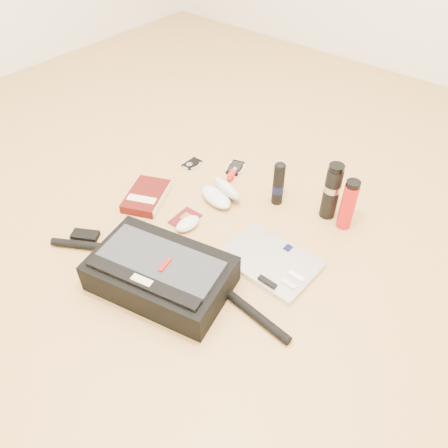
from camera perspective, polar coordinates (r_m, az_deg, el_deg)
The scene contains 14 objects.
ground at distance 1.71m, azimuth -3.05°, elevation -3.07°, with size 4.00×4.00×0.00m, color tan.
messenger_bag at distance 1.56m, azimuth -8.34°, elevation -6.36°, with size 0.97×0.40×0.14m.
laptop at distance 1.65m, azimuth 5.99°, elevation -4.79°, with size 0.35×0.25×0.03m.
book at distance 1.94m, azimuth -10.07°, elevation 3.59°, with size 0.23×0.27×0.04m.
passport at distance 1.83m, azimuth -5.08°, elevation 0.69°, with size 0.09×0.13×0.01m.
mouse at distance 1.78m, azimuth -4.75°, elevation 0.04°, with size 0.07×0.12×0.04m.
sunglasses_case at distance 1.90m, azimuth -0.37°, elevation 4.09°, with size 0.21×0.19×0.10m.
ipod at distance 2.13m, azimuth -4.23°, elevation 7.90°, with size 0.08×0.09×0.01m.
phone at distance 2.10m, azimuth 1.48°, elevation 7.38°, with size 0.11×0.13×0.01m.
inhaler at distance 2.04m, azimuth 1.05°, elevation 6.48°, with size 0.05×0.09×0.02m.
spray_bottle at distance 1.95m, azimuth 7.35°, elevation 5.32°, with size 0.03×0.03×0.10m.
aerosol_can at distance 1.86m, azimuth 7.12°, elevation 5.28°, with size 0.06×0.06×0.21m.
thermos_black at distance 1.82m, azimuth 13.88°, elevation 4.20°, with size 0.07×0.07×0.25m.
thermos_red at distance 1.79m, azimuth 15.90°, elevation 2.44°, with size 0.06×0.06×0.23m.
Camera 1 is at (0.82, -0.85, 1.24)m, focal length 35.00 mm.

